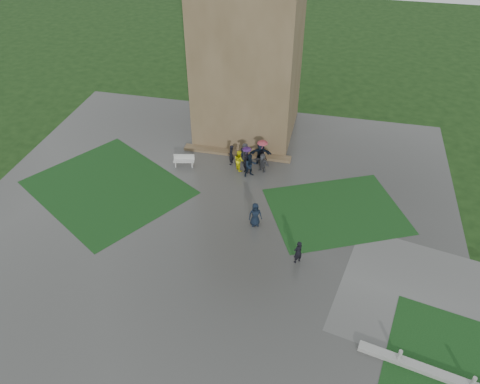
% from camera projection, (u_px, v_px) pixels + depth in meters
% --- Properties ---
extents(ground, '(120.00, 120.00, 0.00)m').
position_uv_depth(ground, '(201.00, 241.00, 30.71)').
color(ground, black).
extents(plaza, '(34.00, 34.00, 0.02)m').
position_uv_depth(plaza, '(209.00, 221.00, 32.25)').
color(plaza, '#373735').
rests_on(plaza, ground).
extents(lawn_inset_left, '(14.10, 13.46, 0.01)m').
position_uv_depth(lawn_inset_left, '(108.00, 187.00, 35.26)').
color(lawn_inset_left, '#123414').
rests_on(lawn_inset_left, plaza).
extents(lawn_inset_right, '(11.12, 10.15, 0.01)m').
position_uv_depth(lawn_inset_right, '(336.00, 211.00, 33.08)').
color(lawn_inset_right, '#123414').
rests_on(lawn_inset_right, plaza).
extents(tower, '(8.00, 8.00, 18.00)m').
position_uv_depth(tower, '(249.00, 29.00, 36.79)').
color(tower, brown).
rests_on(tower, ground).
extents(tower_plinth, '(9.00, 0.80, 0.22)m').
position_uv_depth(tower_plinth, '(237.00, 153.00, 38.81)').
color(tower_plinth, brown).
rests_on(tower_plinth, plaza).
extents(bench, '(1.73, 0.83, 0.96)m').
position_uv_depth(bench, '(184.00, 160.00, 37.27)').
color(bench, '#BBBBB6').
rests_on(bench, plaza).
extents(visitor_cluster, '(3.62, 3.34, 2.40)m').
position_uv_depth(visitor_cluster, '(254.00, 156.00, 36.89)').
color(visitor_cluster, black).
rests_on(visitor_cluster, plaza).
extents(pedestrian_mid, '(1.04, 0.88, 1.80)m').
position_uv_depth(pedestrian_mid, '(255.00, 215.00, 31.38)').
color(pedestrian_mid, black).
rests_on(pedestrian_mid, plaza).
extents(pedestrian_near, '(0.72, 0.72, 1.68)m').
position_uv_depth(pedestrian_near, '(298.00, 252.00, 28.67)').
color(pedestrian_near, black).
rests_on(pedestrian_near, plaza).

